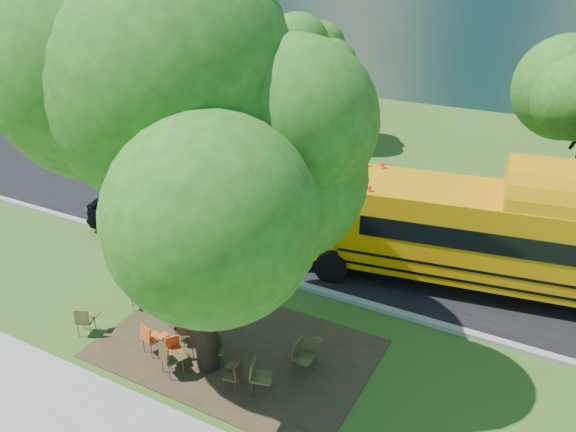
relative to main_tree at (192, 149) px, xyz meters
The scene contains 31 objects.
ground 5.97m from the main_tree, 119.40° to the left, with size 160.00×160.00×0.00m, color #32561B.
dirt_patch 5.81m from the main_tree, 77.76° to the left, with size 7.00×4.50×0.03m, color #382819.
asphalt_road 10.21m from the main_tree, 95.43° to the left, with size 80.00×8.00×0.04m, color black.
kerb_near 7.24m from the main_tree, 100.26° to the left, with size 80.00×0.25×0.14m, color gray.
kerb_far 13.77m from the main_tree, 93.66° to the left, with size 80.00×0.25×0.14m, color gray.
bg_tree_0 19.32m from the main_tree, 131.59° to the left, with size 5.20×5.20×7.18m.
bg_tree_1 26.50m from the main_tree, 141.71° to the left, with size 6.00×6.00×8.40m.
bg_tree_2 18.42m from the main_tree, 108.42° to the left, with size 4.80×4.80×6.62m.
main_tree is the anchor object (origin of this frame).
school_bus 10.62m from the main_tree, 48.62° to the left, with size 13.03×4.73×3.13m.
chair_0 6.41m from the main_tree, behind, with size 0.58×0.66×0.85m.
chair_1 5.42m from the main_tree, 169.79° to the right, with size 0.70×0.55×0.91m.
chair_2 5.33m from the main_tree, 155.91° to the left, with size 0.57×0.70×0.85m.
chair_3 5.41m from the main_tree, 153.73° to the left, with size 0.58×0.47×0.80m.
chair_4 5.24m from the main_tree, 131.99° to the right, with size 0.77×0.60×0.95m.
chair_5 5.23m from the main_tree, 72.17° to the left, with size 0.56×0.70×0.84m.
chair_6 5.37m from the main_tree, 18.20° to the right, with size 0.51×0.52×0.78m.
chair_7 5.40m from the main_tree, ahead, with size 0.71×0.65×0.95m.
chair_8 6.33m from the main_tree, 160.92° to the left, with size 0.53×0.67×0.78m.
chair_9 5.80m from the main_tree, 136.74° to the left, with size 0.69×0.55×0.82m.
chair_10 5.64m from the main_tree, 132.75° to the left, with size 0.54×0.64×0.92m.
chair_11 5.18m from the main_tree, 148.48° to the left, with size 0.63×0.78×0.95m.
chair_12 5.66m from the main_tree, 22.63° to the left, with size 0.56×0.63×0.95m.
chair_13 5.83m from the main_tree, 32.29° to the left, with size 0.55×0.70×0.83m.
chair_14 6.51m from the main_tree, 147.87° to the left, with size 0.60×0.76×0.96m.
chair_15 5.34m from the main_tree, 159.58° to the right, with size 0.53×0.67×0.78m.
black_car 9.71m from the main_tree, 141.13° to the left, with size 1.76×4.37×1.49m, color black.
bg_car_silver 17.64m from the main_tree, 137.44° to the left, with size 1.40×4.03×1.33m, color gray.
bg_car_red 13.89m from the main_tree, 120.04° to the left, with size 2.26×4.90×1.36m, color #550E14.
pedestrian_a 24.51m from the main_tree, 140.07° to the left, with size 0.57×0.38×1.57m, color #364D7A.
pedestrian_b 23.58m from the main_tree, 142.32° to the left, with size 0.76×0.59×1.56m, color olive.
Camera 1 is at (7.88, -10.27, 9.44)m, focal length 35.00 mm.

